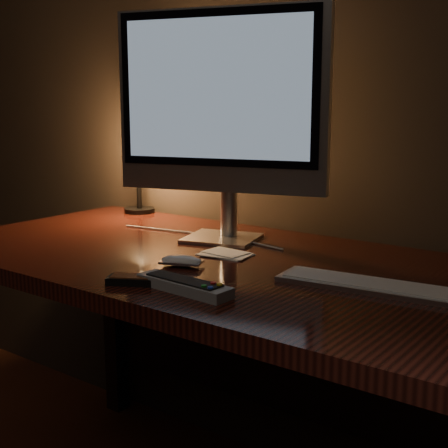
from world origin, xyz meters
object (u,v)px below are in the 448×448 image
Objects in this scene: media_remote at (138,280)px; mouse at (181,262)px; desk at (246,303)px; tv_remote at (184,285)px; monitor at (220,106)px; keyboard at (369,285)px; desk_lamp at (136,144)px.

mouse is at bearing 69.11° from media_remote.
tv_remote is (0.08, -0.33, 0.14)m from desk.
monitor reaches higher than tv_remote.
monitor reaches higher than keyboard.
desk_lamp reaches higher than mouse.
media_remote is (0.11, -0.43, -0.35)m from monitor.
desk_lamp is at bearing 154.78° from keyboard.
media_remote reaches higher than keyboard.
desk_lamp reaches higher than desk.
media_remote reaches higher than mouse.
monitor reaches higher than mouse.
desk is 0.51m from monitor.
tv_remote is 0.91m from desk_lamp.
keyboard is 3.86× the size of mouse.
mouse is 0.43× the size of tv_remote.
mouse is at bearing -173.40° from keyboard.
desk is 16.72× the size of mouse.
desk_lamp is at bearing 143.86° from tv_remote.
media_remote is at bearing -166.93° from tv_remote.
monitor is 4.48× the size of media_remote.
desk is at bearing 52.16° from mouse.
tv_remote reaches higher than desk.
tv_remote is at bearing -62.38° from desk_lamp.
desk is 7.27× the size of tv_remote.
media_remote is (0.02, -0.16, -0.00)m from mouse.
desk_lamp is at bearing 146.11° from monitor.
desk_lamp is (-0.57, 0.58, 0.22)m from media_remote.
desk is 11.85× the size of media_remote.
desk_lamp reaches higher than tv_remote.
desk is 0.74m from desk_lamp.
mouse is (0.09, -0.27, -0.35)m from monitor.
keyboard is 1.68× the size of tv_remote.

